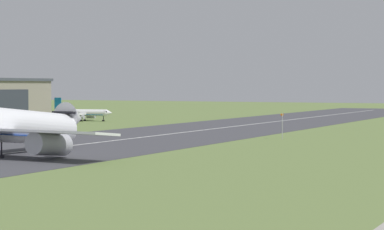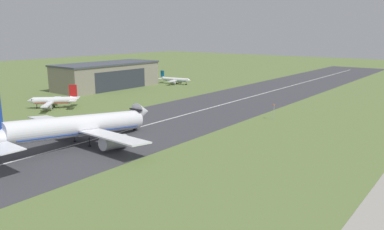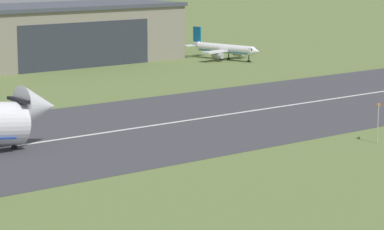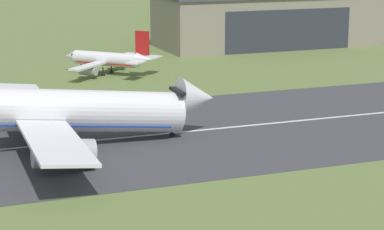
% 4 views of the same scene
% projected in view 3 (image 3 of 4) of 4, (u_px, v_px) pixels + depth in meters
% --- Properties ---
extents(ground_plane, '(759.08, 759.08, 0.00)m').
position_uv_depth(ground_plane, '(374.00, 207.00, 95.67)').
color(ground_plane, olive).
extents(runway_strip, '(519.08, 45.81, 0.06)m').
position_uv_depth(runway_strip, '(102.00, 133.00, 134.78)').
color(runway_strip, '#3D3D42').
rests_on(runway_strip, ground_plane).
extents(runway_centreline, '(467.17, 0.70, 0.01)m').
position_uv_depth(runway_centreline, '(102.00, 133.00, 134.77)').
color(runway_centreline, silver).
rests_on(runway_centreline, runway_strip).
extents(hangar_building, '(60.13, 24.49, 14.25)m').
position_uv_depth(hangar_building, '(59.00, 34.00, 219.22)').
color(hangar_building, gray).
rests_on(hangar_building, ground_plane).
extents(airplane_parked_centre, '(16.71, 22.29, 7.82)m').
position_uv_depth(airplane_parked_centre, '(225.00, 49.00, 227.32)').
color(airplane_parked_centre, white).
rests_on(airplane_parked_centre, ground_plane).
extents(windsock_pole, '(1.92, 1.57, 5.72)m').
position_uv_depth(windsock_pole, '(379.00, 107.00, 127.78)').
color(windsock_pole, '#B7B7BC').
rests_on(windsock_pole, ground_plane).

